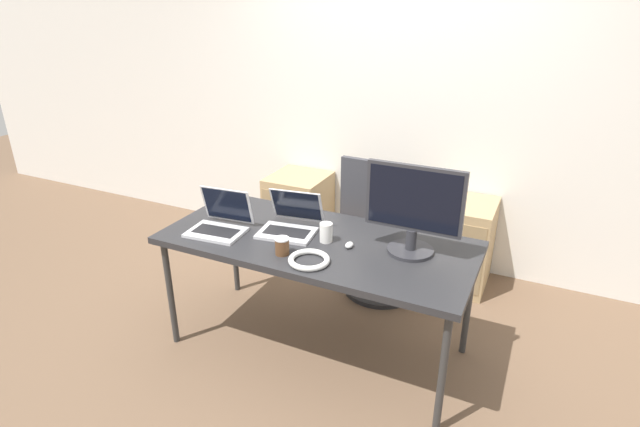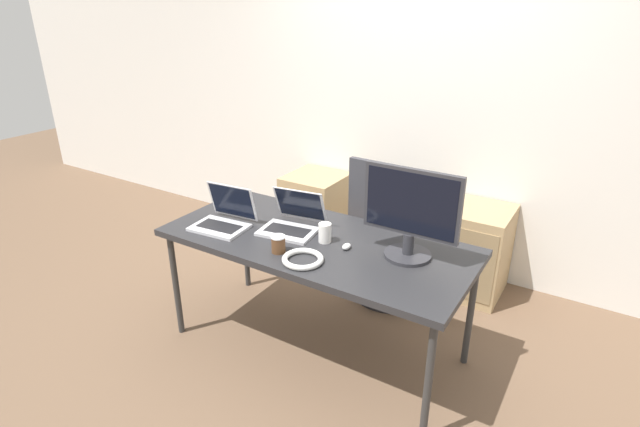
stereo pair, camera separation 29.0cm
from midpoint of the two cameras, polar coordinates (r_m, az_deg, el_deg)
ground_plane at (r=3.35m, az=2.18°, el=-14.93°), size 14.00×14.00×0.00m
wall_back at (r=4.06m, az=13.15°, el=11.80°), size 10.00×0.05×2.60m
desk at (r=2.95m, az=2.39°, el=-3.85°), size 1.84×0.82×0.77m
office_chair at (r=3.65m, az=10.09°, el=-3.81°), size 0.56×0.57×1.11m
cabinet_left at (r=4.40m, az=1.41°, el=0.15°), size 0.47×0.50×0.68m
cabinet_right at (r=3.95m, az=19.18°, el=-4.08°), size 0.47×0.50×0.68m
laptop_left at (r=3.03m, az=-0.50°, el=-1.05°), size 0.36×0.37×0.24m
laptop_right at (r=3.11m, az=-8.33°, el=-0.62°), size 0.35×0.32×0.25m
monitor at (r=2.70m, az=13.37°, el=-0.08°), size 0.53×0.26×0.51m
mouse at (r=2.83m, az=5.99°, el=-3.84°), size 0.04×0.07×0.03m
coffee_cup_white at (r=2.88m, az=3.46°, el=-2.27°), size 0.07×0.07×0.11m
coffee_cup_brown at (r=2.77m, az=-1.80°, el=-3.58°), size 0.08×0.08×0.10m
cable_coil at (r=2.68m, az=1.12°, el=-5.31°), size 0.23×0.23×0.03m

